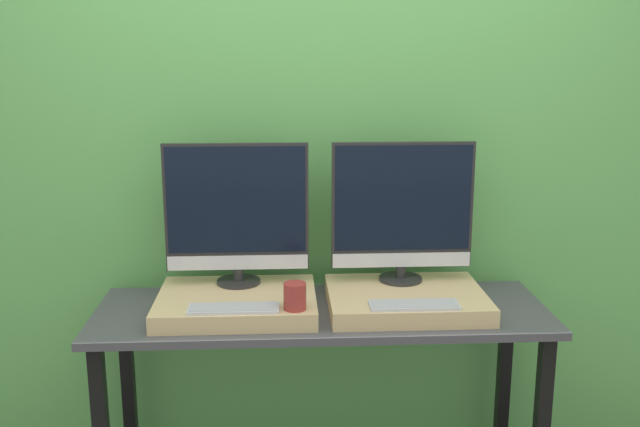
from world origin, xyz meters
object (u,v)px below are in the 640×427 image
at_px(mug, 295,296).
at_px(monitor_right, 402,209).
at_px(keyboard_right, 414,305).
at_px(keyboard_left, 234,308).
at_px(monitor_left, 237,211).

bearing_deg(mug, monitor_right, 35.07).
height_order(mug, monitor_right, monitor_right).
height_order(mug, keyboard_right, mug).
height_order(monitor_right, keyboard_right, monitor_right).
bearing_deg(mug, keyboard_right, 0.00).
xyz_separation_m(keyboard_left, keyboard_right, (0.64, 0.00, 0.00)).
relative_size(keyboard_left, mug, 3.33).
bearing_deg(keyboard_right, monitor_left, 155.01).
bearing_deg(keyboard_left, keyboard_right, 0.00).
relative_size(mug, keyboard_right, 0.30).
height_order(monitor_left, keyboard_right, monitor_left).
relative_size(monitor_left, keyboard_right, 1.73).
bearing_deg(keyboard_right, monitor_right, 90.00).
bearing_deg(keyboard_left, monitor_left, 90.00).
bearing_deg(mug, monitor_left, 125.79).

